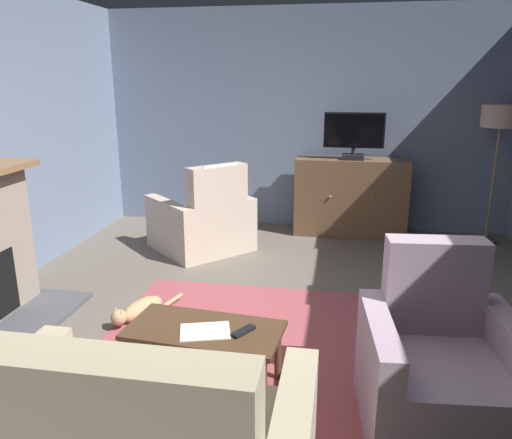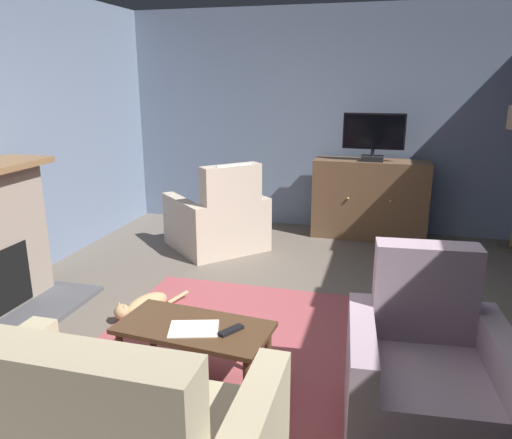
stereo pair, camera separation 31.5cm
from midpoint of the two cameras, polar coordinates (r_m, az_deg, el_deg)
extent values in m
cube|color=#665B51|center=(3.79, 3.39, -14.26)|extent=(5.68, 6.81, 0.04)
cube|color=slate|center=(6.42, 9.45, 11.11)|extent=(5.68, 0.10, 2.73)
cube|color=#9E474C|center=(3.71, 4.59, -14.56)|extent=(2.62, 2.05, 0.01)
cube|color=#4C4C51|center=(4.33, -23.45, -10.99)|extent=(0.50, 1.54, 0.04)
cube|color=#4A3523|center=(6.30, 14.12, -1.68)|extent=(1.29, 0.36, 0.06)
cube|color=brown|center=(6.18, 14.40, 2.26)|extent=(1.35, 0.42, 0.95)
sphere|color=tan|center=(5.95, 12.04, 2.37)|extent=(0.03, 0.03, 0.03)
sphere|color=tan|center=(5.95, 16.73, 2.04)|extent=(0.03, 0.03, 0.03)
cube|color=black|center=(6.03, 14.72, 6.81)|extent=(0.25, 0.20, 0.06)
cylinder|color=black|center=(6.02, 14.77, 7.46)|extent=(0.04, 0.04, 0.08)
cube|color=black|center=(6.00, 14.93, 9.79)|extent=(0.71, 0.05, 0.41)
cube|color=black|center=(5.97, 14.93, 9.76)|extent=(0.67, 0.01, 0.37)
cube|color=#4C331E|center=(3.15, -4.27, -12.38)|extent=(0.99, 0.56, 0.03)
cylinder|color=#4C331E|center=(3.27, 4.25, -15.30)|extent=(0.04, 0.04, 0.37)
cylinder|color=#4C331E|center=(3.57, -9.31, -12.66)|extent=(0.04, 0.04, 0.37)
cylinder|color=#4C331E|center=(2.98, 2.13, -18.78)|extent=(0.04, 0.04, 0.37)
cylinder|color=#4C331E|center=(3.30, -12.58, -15.42)|extent=(0.04, 0.04, 0.37)
cube|color=black|center=(3.06, 0.13, -12.71)|extent=(0.13, 0.17, 0.02)
cube|color=silver|center=(3.10, -4.23, -12.49)|extent=(0.35, 0.30, 0.01)
cube|color=tan|center=(1.95, -17.88, -21.26)|extent=(1.10, 0.20, 0.58)
cube|color=#A84C51|center=(2.12, -9.58, -23.04)|extent=(0.37, 0.15, 0.36)
cube|color=#AD93A3|center=(2.98, 21.91, -19.13)|extent=(0.63, 0.86, 0.45)
cube|color=#AD93A3|center=(3.02, 21.72, -7.74)|extent=(0.57, 0.23, 0.56)
cube|color=#AD93A3|center=(3.02, 28.82, -17.27)|extent=(0.20, 0.82, 0.65)
cube|color=#AD93A3|center=(2.87, 15.05, -17.53)|extent=(0.20, 0.82, 0.65)
cube|color=#C6B29E|center=(5.71, -3.02, -1.19)|extent=(1.12, 1.11, 0.41)
cube|color=#C6B29E|center=(5.27, -1.17, 3.04)|extent=(0.59, 0.61, 0.60)
cube|color=#C6B29E|center=(5.51, -6.66, -0.83)|extent=(0.76, 0.72, 0.61)
cube|color=#C6B29E|center=(5.87, 0.36, 0.34)|extent=(0.76, 0.72, 0.61)
cube|color=white|center=(5.17, -0.78, 5.07)|extent=(0.29, 0.31, 0.24)
ellipsoid|color=tan|center=(4.21, -10.35, -9.62)|extent=(0.32, 0.44, 0.17)
sphere|color=tan|center=(4.07, -13.02, -10.36)|extent=(0.12, 0.12, 0.12)
cone|color=tan|center=(4.02, -12.78, -9.76)|extent=(0.04, 0.04, 0.04)
cone|color=tan|center=(4.07, -13.36, -9.48)|extent=(0.04, 0.04, 0.04)
cylinder|color=tan|center=(4.38, -6.93, -8.93)|extent=(0.13, 0.22, 0.06)
cylinder|color=#4C4233|center=(6.44, 28.50, -2.89)|extent=(0.26, 0.26, 0.04)
camera|label=1|loc=(0.16, -87.53, 0.71)|focal=34.75mm
camera|label=2|loc=(0.16, 92.47, -0.71)|focal=34.75mm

